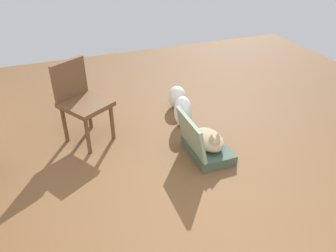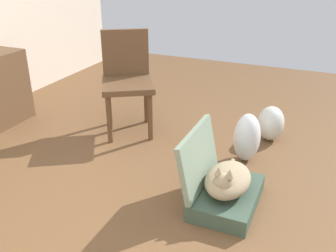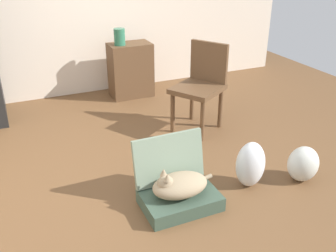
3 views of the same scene
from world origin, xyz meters
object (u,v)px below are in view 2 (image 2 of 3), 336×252
chair (127,78)px  plastic_bag_clear (271,123)px  cat (228,180)px  suitcase_base (227,197)px  plastic_bag_white (247,138)px

chair → plastic_bag_clear: bearing=-18.5°
cat → chair: bearing=55.4°
suitcase_base → plastic_bag_white: plastic_bag_white is taller
cat → plastic_bag_clear: bearing=-4.6°
plastic_bag_clear → suitcase_base: bearing=175.3°
plastic_bag_white → chair: 1.18m
plastic_bag_white → chair: bearing=82.2°
plastic_bag_clear → chair: chair is taller
suitcase_base → cat: size_ratio=1.12×
plastic_bag_white → suitcase_base: bearing=-178.0°
suitcase_base → cat: 0.14m
suitcase_base → chair: bearing=55.7°
cat → suitcase_base: bearing=-2.2°
cat → plastic_bag_white: bearing=2.0°
suitcase_base → plastic_bag_white: 0.65m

